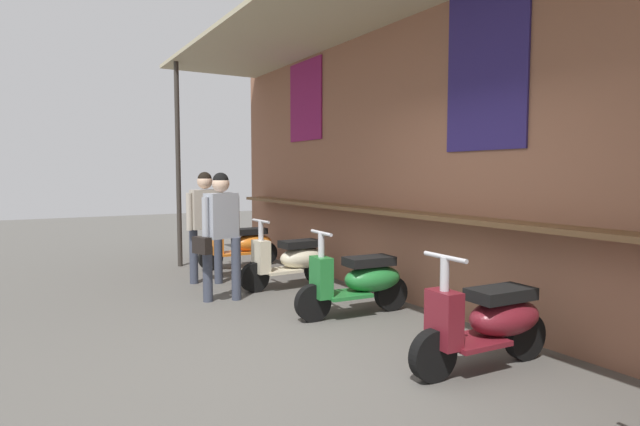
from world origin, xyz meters
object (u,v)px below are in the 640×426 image
at_px(scooter_maroon, 490,321).
at_px(scooter_orange, 243,244).
at_px(scooter_cream, 292,259).
at_px(shopper_with_handbag, 220,224).
at_px(scooter_green, 360,281).
at_px(shopper_browsing, 205,216).

bearing_deg(scooter_maroon, scooter_orange, -87.41).
bearing_deg(scooter_cream, shopper_with_handbag, 10.44).
height_order(scooter_orange, scooter_cream, same).
distance_m(scooter_cream, scooter_green, 1.64).
distance_m(scooter_cream, shopper_browsing, 1.41).
bearing_deg(scooter_maroon, scooter_cream, -87.41).
relative_size(scooter_maroon, shopper_with_handbag, 0.88).
relative_size(scooter_orange, scooter_green, 1.00).
bearing_deg(scooter_cream, scooter_maroon, 87.87).
relative_size(shopper_with_handbag, shopper_browsing, 0.99).
height_order(scooter_orange, shopper_browsing, shopper_browsing).
xyz_separation_m(shopper_with_handbag, shopper_browsing, (-1.10, 0.16, 0.02)).
relative_size(scooter_orange, scooter_maroon, 1.00).
distance_m(scooter_maroon, shopper_with_handbag, 3.47).
height_order(scooter_cream, shopper_browsing, shopper_browsing).
xyz_separation_m(scooter_cream, scooter_maroon, (3.48, -0.00, 0.00)).
relative_size(scooter_cream, shopper_browsing, 0.87).
bearing_deg(shopper_browsing, scooter_orange, 131.58).
height_order(scooter_maroon, shopper_with_handbag, shopper_with_handbag).
bearing_deg(scooter_orange, shopper_with_handbag, 60.01).
bearing_deg(shopper_browsing, scooter_maroon, 9.01).
xyz_separation_m(scooter_orange, scooter_cream, (1.81, -0.00, 0.00)).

